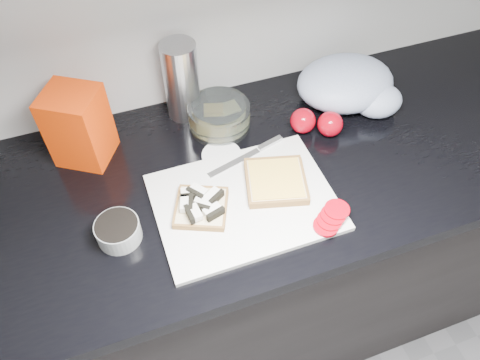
{
  "coord_description": "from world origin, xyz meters",
  "views": [
    {
      "loc": [
        -0.3,
        0.5,
        1.75
      ],
      "look_at": [
        -0.08,
        1.13,
        0.95
      ],
      "focal_mm": 35.0,
      "sensor_mm": 36.0,
      "label": 1
    }
  ],
  "objects_px": {
    "steel_canister": "(181,81)",
    "glass_bowl": "(219,116)",
    "bread_bag": "(79,126)",
    "cutting_board": "(244,202)"
  },
  "relations": [
    {
      "from": "glass_bowl",
      "to": "steel_canister",
      "type": "distance_m",
      "value": 0.13
    },
    {
      "from": "cutting_board",
      "to": "glass_bowl",
      "type": "distance_m",
      "value": 0.26
    },
    {
      "from": "glass_bowl",
      "to": "bread_bag",
      "type": "relative_size",
      "value": 0.84
    },
    {
      "from": "cutting_board",
      "to": "steel_canister",
      "type": "relative_size",
      "value": 1.89
    },
    {
      "from": "glass_bowl",
      "to": "steel_canister",
      "type": "height_order",
      "value": "steel_canister"
    },
    {
      "from": "cutting_board",
      "to": "bread_bag",
      "type": "height_order",
      "value": "bread_bag"
    },
    {
      "from": "cutting_board",
      "to": "glass_bowl",
      "type": "bearing_deg",
      "value": 84.28
    },
    {
      "from": "bread_bag",
      "to": "steel_canister",
      "type": "height_order",
      "value": "steel_canister"
    },
    {
      "from": "glass_bowl",
      "to": "bread_bag",
      "type": "bearing_deg",
      "value": 177.62
    },
    {
      "from": "steel_canister",
      "to": "glass_bowl",
      "type": "bearing_deg",
      "value": -48.45
    }
  ]
}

